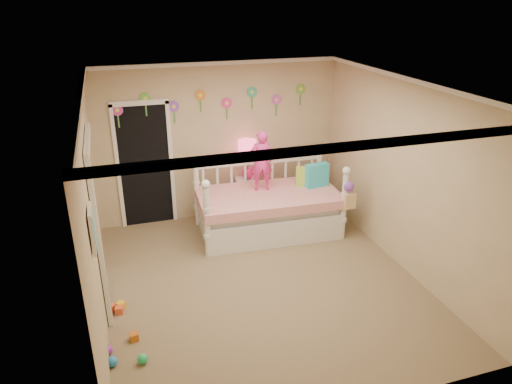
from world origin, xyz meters
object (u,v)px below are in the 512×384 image
object	(u,v)px
daybed	(268,197)
nightstand	(248,197)
child	(261,161)
table_lamp	(247,154)

from	to	relation	value
daybed	nightstand	size ratio (longest dim) A/B	3.41
child	daybed	bearing A→B (deg)	121.98
daybed	table_lamp	xyz separation A→B (m)	(-0.13, 0.71, 0.50)
daybed	child	distance (m)	0.58
daybed	child	xyz separation A→B (m)	(-0.07, 0.16, 0.55)
nightstand	daybed	bearing A→B (deg)	-73.07
table_lamp	child	bearing A→B (deg)	-83.53
child	table_lamp	distance (m)	0.56
child	table_lamp	size ratio (longest dim) A/B	1.42
child	table_lamp	bearing A→B (deg)	-74.17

